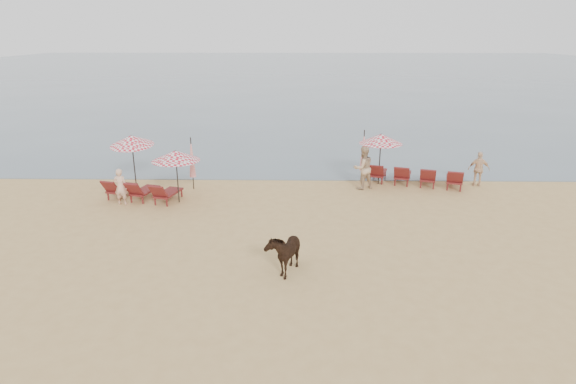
# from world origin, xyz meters

# --- Properties ---
(ground) EXTENTS (120.00, 120.00, 0.00)m
(ground) POSITION_xyz_m (0.00, 0.00, 0.00)
(ground) COLOR tan
(ground) RESTS_ON ground
(sea) EXTENTS (160.00, 140.00, 0.06)m
(sea) POSITION_xyz_m (0.00, 80.00, 0.00)
(sea) COLOR #51606B
(sea) RESTS_ON ground
(lounger_cluster_left) EXTENTS (3.17, 2.35, 0.62)m
(lounger_cluster_left) POSITION_xyz_m (-6.07, 7.12, 0.43)
(lounger_cluster_left) COLOR maroon
(lounger_cluster_left) RESTS_ON ground
(lounger_cluster_right) EXTENTS (4.39, 2.82, 0.64)m
(lounger_cluster_right) POSITION_xyz_m (5.68, 9.43, 0.45)
(lounger_cluster_right) COLOR maroon
(lounger_cluster_right) RESTS_ON ground
(umbrella_open_left_a) EXTENTS (1.91, 1.91, 2.18)m
(umbrella_open_left_a) POSITION_xyz_m (-4.49, 6.90, 1.96)
(umbrella_open_left_a) COLOR black
(umbrella_open_left_a) RESTS_ON ground
(umbrella_open_left_b) EXTENTS (1.89, 1.93, 2.41)m
(umbrella_open_left_b) POSITION_xyz_m (-6.96, 9.07, 2.09)
(umbrella_open_left_b) COLOR black
(umbrella_open_left_b) RESTS_ON ground
(umbrella_open_right) EXTENTS (1.91, 1.91, 2.34)m
(umbrella_open_right) POSITION_xyz_m (4.06, 9.53, 2.10)
(umbrella_open_right) COLOR black
(umbrella_open_right) RESTS_ON ground
(umbrella_closed_left) EXTENTS (0.28, 0.28, 2.33)m
(umbrella_closed_left) POSITION_xyz_m (-4.25, 8.65, 1.43)
(umbrella_closed_left) COLOR black
(umbrella_closed_left) RESTS_ON ground
(umbrella_closed_right) EXTENTS (0.30, 0.30, 2.46)m
(umbrella_closed_right) POSITION_xyz_m (3.33, 9.74, 1.52)
(umbrella_closed_right) COLOR black
(umbrella_closed_right) RESTS_ON ground
(cow) EXTENTS (1.15, 1.67, 1.29)m
(cow) POSITION_xyz_m (-0.03, 1.04, 0.64)
(cow) COLOR black
(cow) RESTS_ON ground
(beachgoer_left) EXTENTS (0.57, 0.40, 1.49)m
(beachgoer_left) POSITION_xyz_m (-6.73, 6.61, 0.75)
(beachgoer_left) COLOR #DDA88A
(beachgoer_left) RESTS_ON ground
(beachgoer_right_a) EXTENTS (1.14, 1.04, 1.91)m
(beachgoer_right_a) POSITION_xyz_m (3.22, 8.83, 0.96)
(beachgoer_right_a) COLOR tan
(beachgoer_right_a) RESTS_ON ground
(beachgoer_right_b) EXTENTS (0.98, 0.55, 1.58)m
(beachgoer_right_b) POSITION_xyz_m (8.47, 9.31, 0.79)
(beachgoer_right_b) COLOR #E3B88E
(beachgoer_right_b) RESTS_ON ground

